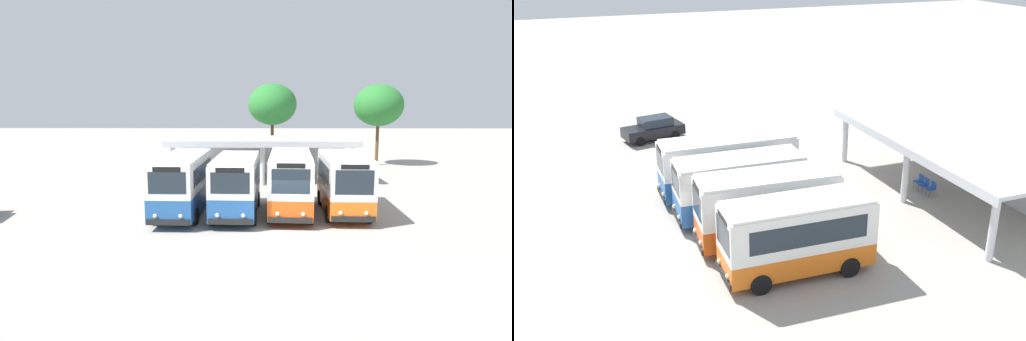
% 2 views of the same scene
% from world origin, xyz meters
% --- Properties ---
extents(ground_plane, '(180.00, 180.00, 0.00)m').
position_xyz_m(ground_plane, '(0.00, 0.00, 0.00)').
color(ground_plane, '#A39E93').
extents(city_bus_nearest_orange, '(2.48, 7.63, 3.32)m').
position_xyz_m(city_bus_nearest_orange, '(-5.71, 4.43, 1.83)').
color(city_bus_nearest_orange, black).
rests_on(city_bus_nearest_orange, ground).
extents(city_bus_second_in_row, '(2.59, 6.71, 3.27)m').
position_xyz_m(city_bus_second_in_row, '(-2.71, 4.10, 1.81)').
color(city_bus_second_in_row, black).
rests_on(city_bus_second_in_row, ground).
extents(city_bus_middle_cream, '(2.71, 6.79, 3.44)m').
position_xyz_m(city_bus_middle_cream, '(0.30, 4.41, 1.89)').
color(city_bus_middle_cream, black).
rests_on(city_bus_middle_cream, ground).
extents(city_bus_fourth_amber, '(2.55, 6.59, 3.36)m').
position_xyz_m(city_bus_fourth_amber, '(3.30, 4.57, 1.85)').
color(city_bus_fourth_amber, black).
rests_on(city_bus_fourth_amber, ground).
extents(parked_car_flank, '(2.54, 4.46, 1.62)m').
position_xyz_m(parked_car_flank, '(-16.87, 2.47, 0.83)').
color(parked_car_flank, black).
rests_on(parked_car_flank, ground).
extents(terminal_canopy, '(14.87, 5.99, 3.40)m').
position_xyz_m(terminal_canopy, '(-1.25, 16.12, 2.68)').
color(terminal_canopy, silver).
rests_on(terminal_canopy, ground).
extents(waiting_chair_end_by_column, '(0.44, 0.44, 0.86)m').
position_xyz_m(waiting_chair_end_by_column, '(-2.44, 14.82, 0.52)').
color(waiting_chair_end_by_column, slate).
rests_on(waiting_chair_end_by_column, ground).
extents(waiting_chair_second_from_end, '(0.44, 0.44, 0.86)m').
position_xyz_m(waiting_chair_second_from_end, '(-1.87, 14.79, 0.52)').
color(waiting_chair_second_from_end, slate).
rests_on(waiting_chair_second_from_end, ground).
extents(waiting_chair_middle_seat, '(0.44, 0.44, 0.86)m').
position_xyz_m(waiting_chair_middle_seat, '(-1.30, 14.82, 0.52)').
color(waiting_chair_middle_seat, slate).
rests_on(waiting_chair_middle_seat, ground).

